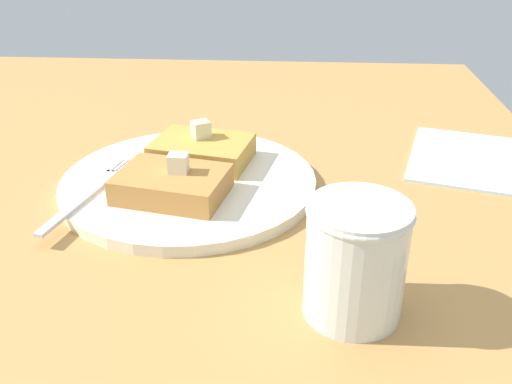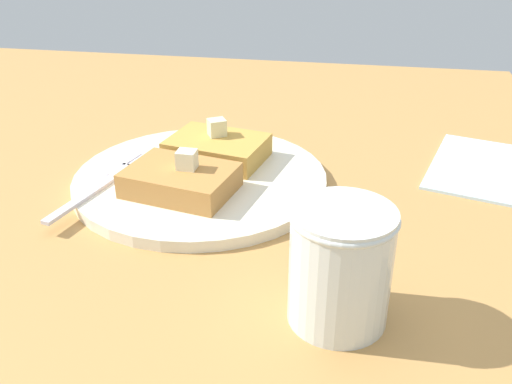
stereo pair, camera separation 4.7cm
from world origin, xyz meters
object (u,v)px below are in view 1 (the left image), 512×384
plate (189,182)px  fork (96,188)px  syrup_jar (355,265)px  napkin (466,159)px

plate → fork: size_ratio=1.61×
fork → syrup_jar: bearing=57.0°
syrup_jar → plate: bearing=-141.2°
napkin → fork: bearing=-72.6°
plate → fork: bearing=-68.3°
fork → napkin: (-12.01, 38.31, -1.16)cm
syrup_jar → fork: bearing=-123.0°
fork → napkin: 40.16cm
fork → syrup_jar: size_ratio=1.86×
fork → syrup_jar: syrup_jar is taller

